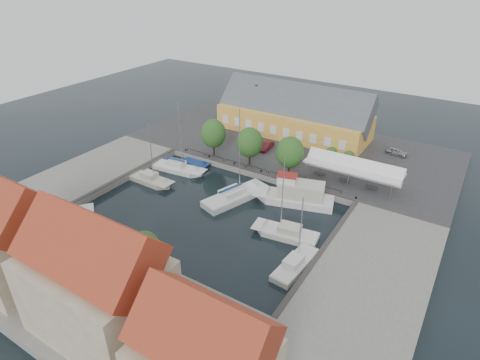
# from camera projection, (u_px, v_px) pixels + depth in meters

# --- Properties ---
(ground) EXTENTS (140.00, 140.00, 0.00)m
(ground) POSITION_uv_depth(u_px,v_px,m) (217.00, 207.00, 55.36)
(ground) COLOR black
(ground) RESTS_ON ground
(north_quay) EXTENTS (56.00, 26.00, 1.00)m
(north_quay) POSITION_uv_depth(u_px,v_px,m) (290.00, 147.00, 72.20)
(north_quay) COLOR #2D2D30
(north_quay) RESTS_ON ground
(west_quay) EXTENTS (12.00, 24.00, 1.00)m
(west_quay) POSITION_uv_depth(u_px,v_px,m) (97.00, 171.00, 63.93)
(west_quay) COLOR slate
(west_quay) RESTS_ON ground
(east_quay) EXTENTS (12.00, 24.00, 1.00)m
(east_quay) POSITION_uv_depth(u_px,v_px,m) (372.00, 270.00, 43.34)
(east_quay) COLOR slate
(east_quay) RESTS_ON ground
(south_bank) EXTENTS (56.00, 14.00, 1.00)m
(south_bank) POSITION_uv_depth(u_px,v_px,m) (94.00, 300.00, 39.53)
(south_bank) COLOR slate
(south_bank) RESTS_ON ground
(quay_edge_fittings) EXTENTS (56.00, 24.72, 0.40)m
(quay_edge_fittings) POSITION_uv_depth(u_px,v_px,m) (236.00, 186.00, 58.37)
(quay_edge_fittings) COLOR #383533
(quay_edge_fittings) RESTS_ON north_quay
(warehouse) EXTENTS (28.56, 14.00, 9.55)m
(warehouse) POSITION_uv_depth(u_px,v_px,m) (291.00, 115.00, 75.51)
(warehouse) COLOR gold
(warehouse) RESTS_ON north_quay
(tent_canopy) EXTENTS (14.00, 4.00, 2.83)m
(tent_canopy) POSITION_uv_depth(u_px,v_px,m) (353.00, 168.00, 57.81)
(tent_canopy) COLOR white
(tent_canopy) RESTS_ON north_quay
(quay_trees) EXTENTS (18.20, 4.20, 6.30)m
(quay_trees) POSITION_uv_depth(u_px,v_px,m) (250.00, 142.00, 62.87)
(quay_trees) COLOR black
(quay_trees) RESTS_ON north_quay
(car_silver) EXTENTS (3.73, 1.94, 1.21)m
(car_silver) POSITION_uv_depth(u_px,v_px,m) (397.00, 152.00, 67.64)
(car_silver) COLOR #95969C
(car_silver) RESTS_ON north_quay
(car_red) EXTENTS (1.65, 3.97, 1.28)m
(car_red) POSITION_uv_depth(u_px,v_px,m) (266.00, 146.00, 69.70)
(car_red) COLOR maroon
(car_red) RESTS_ON north_quay
(center_sailboat) EXTENTS (6.00, 10.60, 13.93)m
(center_sailboat) POSITION_uv_depth(u_px,v_px,m) (234.00, 198.00, 56.89)
(center_sailboat) COLOR silver
(center_sailboat) RESTS_ON ground
(trawler) EXTENTS (11.67, 6.34, 5.00)m
(trawler) POSITION_uv_depth(u_px,v_px,m) (297.00, 196.00, 55.92)
(trawler) COLOR silver
(trawler) RESTS_ON ground
(east_boat_b) EXTENTS (8.55, 3.82, 11.31)m
(east_boat_b) POSITION_uv_depth(u_px,v_px,m) (287.00, 234.00, 49.40)
(east_boat_b) COLOR silver
(east_boat_b) RESTS_ON ground
(east_boat_c) EXTENTS (2.88, 7.42, 9.46)m
(east_boat_c) POSITION_uv_depth(u_px,v_px,m) (294.00, 267.00, 44.16)
(east_boat_c) COLOR silver
(east_boat_c) RESTS_ON ground
(west_boat_a) EXTENTS (9.42, 3.64, 12.10)m
(west_boat_a) POSITION_uv_depth(u_px,v_px,m) (178.00, 169.00, 64.87)
(west_boat_a) COLOR silver
(west_boat_a) RESTS_ON ground
(west_boat_b) EXTENTS (7.45, 2.68, 10.20)m
(west_boat_b) POSITION_uv_depth(u_px,v_px,m) (151.00, 181.00, 61.40)
(west_boat_b) COLOR #BBB7A8
(west_boat_b) RESTS_ON ground
(launch_sw) EXTENTS (5.64, 5.05, 0.98)m
(launch_sw) POSITION_uv_depth(u_px,v_px,m) (86.00, 217.00, 53.13)
(launch_sw) COLOR silver
(launch_sw) RESTS_ON ground
(launch_nw) EXTENTS (5.18, 2.09, 0.88)m
(launch_nw) POSITION_uv_depth(u_px,v_px,m) (195.00, 164.00, 66.85)
(launch_nw) COLOR navy
(launch_nw) RESTS_ON ground
(townhouses) EXTENTS (36.30, 8.50, 12.00)m
(townhouses) POSITION_uv_depth(u_px,v_px,m) (78.00, 279.00, 34.41)
(townhouses) COLOR beige
(townhouses) RESTS_ON south_bank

